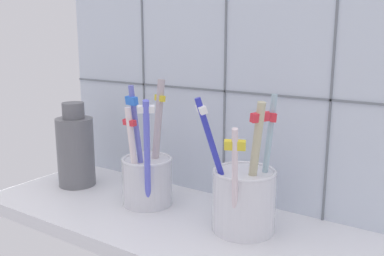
{
  "coord_description": "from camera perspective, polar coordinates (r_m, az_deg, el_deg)",
  "views": [
    {
      "loc": [
        32.54,
        -46.19,
        27.6
      ],
      "look_at": [
        0.0,
        2.02,
        14.82
      ],
      "focal_mm": 40.74,
      "sensor_mm": 36.0,
      "label": 1
    }
  ],
  "objects": [
    {
      "name": "toothbrush_cup_right",
      "position": [
        0.58,
        6.82,
        -8.86
      ],
      "size": [
        9.13,
        10.95,
        18.19
      ],
      "color": "silver",
      "rests_on": "counter_slab"
    },
    {
      "name": "tile_wall_back",
      "position": [
        0.67,
        4.83,
        7.97
      ],
      "size": [
        64.0,
        2.2,
        45.0
      ],
      "color": "silver",
      "rests_on": "ground"
    },
    {
      "name": "ceramic_vase",
      "position": [
        0.76,
        -15.01,
        -2.66
      ],
      "size": [
        6.21,
        6.21,
        14.25
      ],
      "color": "slate",
      "rests_on": "counter_slab"
    },
    {
      "name": "toothbrush_cup_left",
      "position": [
        0.66,
        -5.9,
        -6.23
      ],
      "size": [
        9.82,
        10.54,
        18.95
      ],
      "color": "silver",
      "rests_on": "counter_slab"
    },
    {
      "name": "counter_slab",
      "position": [
        0.62,
        -1.06,
        -12.82
      ],
      "size": [
        64.0,
        22.0,
        2.0
      ],
      "primitive_type": "cube",
      "color": "silver",
      "rests_on": "ground"
    }
  ]
}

